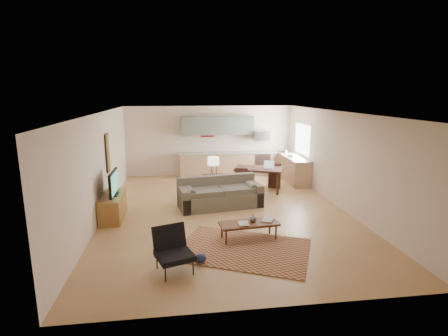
{
  "coord_description": "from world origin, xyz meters",
  "views": [
    {
      "loc": [
        -1.27,
        -9.1,
        3.21
      ],
      "look_at": [
        0.0,
        0.3,
        1.15
      ],
      "focal_mm": 28.0,
      "sensor_mm": 36.0,
      "label": 1
    }
  ],
  "objects": [
    {
      "name": "room",
      "position": [
        0.0,
        0.0,
        1.35
      ],
      "size": [
        9.0,
        9.0,
        9.0
      ],
      "color": "#AB7B4B",
      "rests_on": "ground"
    },
    {
      "name": "kitchen_counter_back",
      "position": [
        0.9,
        4.18,
        0.46
      ],
      "size": [
        4.26,
        0.64,
        0.92
      ],
      "primitive_type": null,
      "color": "tan",
      "rests_on": "ground"
    },
    {
      "name": "kitchen_counter_right",
      "position": [
        2.93,
        3.0,
        0.46
      ],
      "size": [
        0.64,
        2.26,
        0.92
      ],
      "primitive_type": null,
      "color": "tan",
      "rests_on": "ground"
    },
    {
      "name": "kitchen_range",
      "position": [
        2.0,
        4.18,
        0.45
      ],
      "size": [
        0.62,
        0.62,
        0.9
      ],
      "primitive_type": "cube",
      "color": "#A5A8AD",
      "rests_on": "ground"
    },
    {
      "name": "kitchen_microwave",
      "position": [
        2.0,
        4.2,
        1.55
      ],
      "size": [
        0.62,
        0.4,
        0.35
      ],
      "primitive_type": "cube",
      "color": "#A5A8AD",
      "rests_on": "room"
    },
    {
      "name": "upper_cabinets",
      "position": [
        0.3,
        4.33,
        1.95
      ],
      "size": [
        2.8,
        0.34,
        0.7
      ],
      "primitive_type": "cube",
      "color": "slate",
      "rests_on": "room"
    },
    {
      "name": "window_right",
      "position": [
        3.23,
        3.0,
        1.55
      ],
      "size": [
        0.02,
        1.4,
        1.05
      ],
      "primitive_type": "cube",
      "color": "white",
      "rests_on": "room"
    },
    {
      "name": "wall_art_left",
      "position": [
        -3.21,
        0.9,
        1.55
      ],
      "size": [
        0.06,
        0.42,
        1.1
      ],
      "primitive_type": null,
      "color": "olive",
      "rests_on": "room"
    },
    {
      "name": "triptych",
      "position": [
        -0.1,
        4.47,
        1.75
      ],
      "size": [
        1.7,
        0.04,
        0.5
      ],
      "primitive_type": null,
      "color": "#F9E7BD",
      "rests_on": "room"
    },
    {
      "name": "rug",
      "position": [
        0.03,
        -2.46,
        0.01
      ],
      "size": [
        3.18,
        2.78,
        0.02
      ],
      "primitive_type": "cube",
      "rotation": [
        0.0,
        0.0,
        -0.43
      ],
      "color": "brown",
      "rests_on": "floor"
    },
    {
      "name": "sofa",
      "position": [
        -0.1,
        0.38,
        0.42
      ],
      "size": [
        2.57,
        1.45,
        0.84
      ],
      "primitive_type": null,
      "rotation": [
        0.0,
        0.0,
        0.17
      ],
      "color": "#5D5647",
      "rests_on": "floor"
    },
    {
      "name": "coffee_table",
      "position": [
        0.25,
        -1.95,
        0.2
      ],
      "size": [
        1.36,
        0.67,
        0.39
      ],
      "primitive_type": null,
      "rotation": [
        0.0,
        0.0,
        0.11
      ],
      "color": "#4C2613",
      "rests_on": "floor"
    },
    {
      "name": "book_a",
      "position": [
        0.0,
        -2.03,
        0.4
      ],
      "size": [
        0.25,
        0.32,
        0.03
      ],
      "primitive_type": "imported",
      "rotation": [
        0.0,
        0.0,
        -0.05
      ],
      "color": "maroon",
      "rests_on": "coffee_table"
    },
    {
      "name": "book_b",
      "position": [
        0.6,
        -1.8,
        0.4
      ],
      "size": [
        0.54,
        0.55,
        0.03
      ],
      "primitive_type": "imported",
      "rotation": [
        0.0,
        0.0,
        -0.53
      ],
      "color": "navy",
      "rests_on": "coffee_table"
    },
    {
      "name": "vase",
      "position": [
        0.35,
        -1.88,
        0.48
      ],
      "size": [
        0.24,
        0.24,
        0.18
      ],
      "primitive_type": "imported",
      "rotation": [
        0.0,
        0.0,
        0.2
      ],
      "color": "black",
      "rests_on": "coffee_table"
    },
    {
      "name": "armchair",
      "position": [
        -1.38,
        -3.21,
        0.41
      ],
      "size": [
        0.91,
        0.91,
        0.82
      ],
      "primitive_type": null,
      "rotation": [
        0.0,
        0.0,
        0.34
      ],
      "color": "black",
      "rests_on": "floor"
    },
    {
      "name": "tv_credenza",
      "position": [
        -2.97,
        -0.17,
        0.31
      ],
      "size": [
        0.52,
        1.36,
        0.63
      ],
      "primitive_type": null,
      "color": "brown",
      "rests_on": "floor"
    },
    {
      "name": "tv",
      "position": [
        -2.92,
        -0.17,
        0.94
      ],
      "size": [
        0.1,
        1.05,
        0.63
      ],
      "primitive_type": null,
      "color": "black",
      "rests_on": "tv_credenza"
    },
    {
      "name": "console_table",
      "position": [
        -0.19,
        1.34,
        0.36
      ],
      "size": [
        0.65,
        0.47,
        0.72
      ],
      "primitive_type": null,
      "rotation": [
        0.0,
        0.0,
        0.1
      ],
      "color": "#361D17",
      "rests_on": "floor"
    },
    {
      "name": "table_lamp",
      "position": [
        -0.19,
        1.34,
        1.01
      ],
      "size": [
        0.42,
        0.42,
        0.57
      ],
      "primitive_type": null,
      "rotation": [
        0.0,
        0.0,
        0.23
      ],
      "color": "beige",
      "rests_on": "console_table"
    },
    {
      "name": "dining_table",
      "position": [
        1.36,
        1.86,
        0.39
      ],
      "size": [
        1.75,
        1.37,
        0.78
      ],
      "primitive_type": null,
      "rotation": [
        0.0,
        0.0,
        -0.37
      ],
      "color": "#361D17",
      "rests_on": "floor"
    },
    {
      "name": "dining_chair_near",
      "position": [
        0.69,
        1.41,
        0.43
      ],
      "size": [
        0.5,
        0.51,
        0.86
      ],
      "primitive_type": null,
      "rotation": [
        0.0,
        0.0,
        -0.24
      ],
      "color": "#361D17",
      "rests_on": "floor"
    },
    {
      "name": "dining_chair_far",
      "position": [
        2.03,
        2.32,
        0.43
      ],
      "size": [
        0.5,
        0.52,
        0.87
      ],
      "primitive_type": null,
      "rotation": [
        0.0,
        0.0,
        2.92
      ],
      "color": "#361D17",
      "rests_on": "floor"
    },
    {
      "name": "laptop",
      "position": [
        1.67,
        1.76,
        0.9
      ],
      "size": [
        0.4,
        0.35,
        0.25
      ],
      "primitive_type": null,
      "rotation": [
        0.0,
        0.0,
        -0.38
      ],
      "color": "#A5A8AD",
      "rests_on": "dining_table"
    },
    {
      "name": "soap_bottle",
      "position": [
        2.83,
        3.58,
        1.02
      ],
      "size": [
        0.1,
        0.1,
        0.19
      ],
      "primitive_type": "imported",
      "rotation": [
        0.0,
        0.0,
        0.1
      ],
      "color": "#F9E7BD",
      "rests_on": "kitchen_counter_right"
    }
  ]
}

